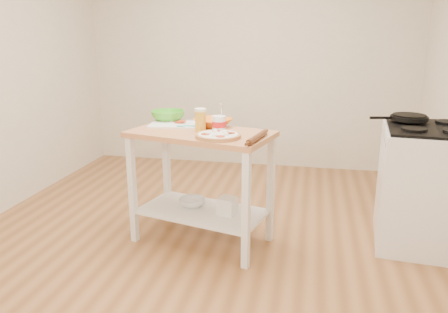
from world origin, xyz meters
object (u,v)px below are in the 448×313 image
object	(u,v)px
pizza	(218,135)
beer_pint	(201,120)
yogurt_tub	(219,124)
shelf_bin	(227,206)
orange_bowl	(213,123)
green_bowl	(168,116)
cutting_board	(175,124)
knife	(178,120)
shelf_glass_bowl	(192,202)
skillet	(408,118)
spatula	(186,126)
gas_stove	(424,186)
prep_island	(201,164)
rolling_pin	(257,137)

from	to	relation	value
pizza	beer_pint	xyz separation A→B (m)	(-0.18, 0.18, 0.07)
yogurt_tub	shelf_bin	xyz separation A→B (m)	(0.07, -0.03, -0.64)
orange_bowl	green_bowl	xyz separation A→B (m)	(-0.43, 0.16, 0.01)
cutting_board	knife	bearing A→B (deg)	88.35
shelf_glass_bowl	beer_pint	bearing A→B (deg)	-29.44
skillet	spatula	bearing A→B (deg)	-178.07
pizza	green_bowl	bearing A→B (deg)	136.75
beer_pint	shelf_glass_bowl	xyz separation A→B (m)	(-0.10, 0.05, -0.69)
cutting_board	shelf_glass_bowl	bearing A→B (deg)	-46.28
gas_stove	shelf_bin	distance (m)	1.53
green_bowl	beer_pint	world-z (taller)	beer_pint
orange_bowl	spatula	bearing A→B (deg)	-156.30
spatula	beer_pint	xyz separation A→B (m)	(0.14, -0.09, 0.07)
gas_stove	knife	distance (m)	2.02
orange_bowl	beer_pint	world-z (taller)	beer_pint
spatula	beer_pint	size ratio (longest dim) A/B	0.89
prep_island	skillet	size ratio (longest dim) A/B	2.62
rolling_pin	skillet	bearing A→B (deg)	31.44
knife	beer_pint	xyz separation A→B (m)	(0.27, -0.31, 0.07)
prep_island	gas_stove	bearing A→B (deg)	10.69
spatula	green_bowl	size ratio (longest dim) A/B	0.55
pizza	rolling_pin	xyz separation A→B (m)	(0.28, -0.03, 0.00)
rolling_pin	shelf_bin	world-z (taller)	rolling_pin
yogurt_tub	beer_pint	bearing A→B (deg)	177.41
knife	spatula	bearing A→B (deg)	-73.16
cutting_board	rolling_pin	distance (m)	0.83
beer_pint	shelf_bin	xyz separation A→B (m)	(0.22, -0.04, -0.66)
orange_bowl	yogurt_tub	bearing A→B (deg)	-63.94
prep_island	rolling_pin	world-z (taller)	rolling_pin
orange_bowl	yogurt_tub	distance (m)	0.20
pizza	beer_pint	size ratio (longest dim) A/B	1.87
spatula	shelf_glass_bowl	world-z (taller)	spatula
orange_bowl	yogurt_tub	world-z (taller)	yogurt_tub
pizza	beer_pint	world-z (taller)	beer_pint
gas_stove	orange_bowl	size ratio (longest dim) A/B	4.03
beer_pint	spatula	bearing A→B (deg)	148.51
prep_island	shelf_bin	xyz separation A→B (m)	(0.21, -0.02, -0.32)
spatula	shelf_glass_bowl	size ratio (longest dim) A/B	0.72
spatula	green_bowl	world-z (taller)	green_bowl
rolling_pin	knife	bearing A→B (deg)	144.73
cutting_board	prep_island	bearing A→B (deg)	-43.95
cutting_board	green_bowl	bearing A→B (deg)	121.82
yogurt_tub	gas_stove	bearing A→B (deg)	11.44
shelf_glass_bowl	spatula	bearing A→B (deg)	144.54
pizza	skillet	bearing A→B (deg)	25.03
green_bowl	beer_pint	bearing A→B (deg)	-41.97
skillet	shelf_bin	bearing A→B (deg)	-170.17
skillet	rolling_pin	size ratio (longest dim) A/B	1.27
pizza	knife	bearing A→B (deg)	132.53
orange_bowl	green_bowl	bearing A→B (deg)	159.43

